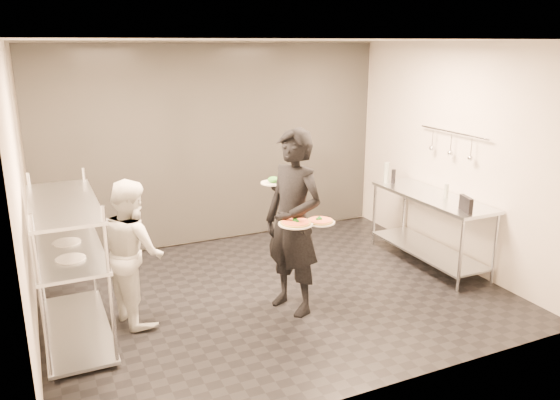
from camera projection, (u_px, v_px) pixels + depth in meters
name	position (u px, v px, depth m)	size (l,w,h in m)	color
room_shell	(237.00, 155.00, 6.91)	(5.00, 4.00, 2.80)	black
pass_rack	(69.00, 261.00, 5.20)	(0.60, 1.60, 1.50)	silver
prep_counter	(430.00, 217.00, 6.98)	(0.60, 1.80, 0.92)	silver
utensil_rail	(452.00, 145.00, 6.82)	(0.07, 1.20, 0.31)	silver
waiter	(293.00, 223.00, 5.65)	(0.71, 0.47, 1.96)	black
chef	(132.00, 251.00, 5.50)	(0.73, 0.57, 1.50)	silver
pizza_plate_near	(296.00, 223.00, 5.41)	(0.35, 0.35, 0.05)	silver
pizza_plate_far	(320.00, 221.00, 5.51)	(0.30, 0.30, 0.05)	silver
salad_plate	(273.00, 181.00, 5.79)	(0.27, 0.27, 0.07)	silver
pos_monitor	(466.00, 204.00, 6.19)	(0.05, 0.25, 0.18)	black
bottle_green	(387.00, 172.00, 7.50)	(0.08, 0.08, 0.27)	gray
bottle_clear	(446.00, 191.00, 6.75)	(0.05, 0.05, 0.17)	gray
bottle_dark	(393.00, 176.00, 7.43)	(0.06, 0.06, 0.19)	black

